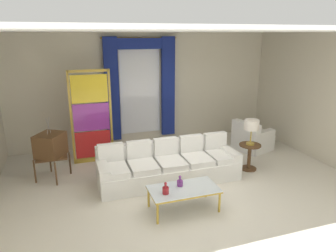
{
  "coord_description": "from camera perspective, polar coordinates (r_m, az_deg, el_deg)",
  "views": [
    {
      "loc": [
        -2.13,
        -5.26,
        2.97
      ],
      "look_at": [
        -0.06,
        0.9,
        1.05
      ],
      "focal_mm": 33.59,
      "sensor_mm": 36.0,
      "label": 1
    }
  ],
  "objects": [
    {
      "name": "bottle_blue_decanter",
      "position": [
        5.31,
        -0.44,
        -11.5
      ],
      "size": [
        0.11,
        0.11,
        0.21
      ],
      "color": "maroon",
      "rests_on": "coffee_table"
    },
    {
      "name": "ceiling_slab",
      "position": [
        6.43,
        0.8,
        16.9
      ],
      "size": [
        8.0,
        7.6,
        0.04
      ],
      "primitive_type": "cube",
      "color": "white"
    },
    {
      "name": "peacock_figurine",
      "position": [
        7.44,
        -9.86,
        -5.5
      ],
      "size": [
        0.44,
        0.6,
        0.5
      ],
      "color": "beige",
      "rests_on": "ground"
    },
    {
      "name": "wall_right",
      "position": [
        8.37,
        25.7,
        4.71
      ],
      "size": [
        0.12,
        7.0,
        3.0
      ],
      "primitive_type": "cube",
      "color": "beige",
      "rests_on": "ground"
    },
    {
      "name": "armchair_white",
      "position": [
        8.58,
        14.88,
        -2.34
      ],
      "size": [
        1.03,
        1.01,
        0.8
      ],
      "color": "white",
      "rests_on": "ground"
    },
    {
      "name": "round_side_table",
      "position": [
        7.32,
        14.55,
        -5.03
      ],
      "size": [
        0.48,
        0.48,
        0.59
      ],
      "color": "brown",
      "rests_on": "ground"
    },
    {
      "name": "couch_white_long",
      "position": [
        6.64,
        0.01,
        -7.18
      ],
      "size": [
        2.93,
        0.94,
        0.86
      ],
      "color": "white",
      "rests_on": "ground"
    },
    {
      "name": "bottle_crystal_tall",
      "position": [
        5.57,
        2.17,
        -10.19
      ],
      "size": [
        0.1,
        0.1,
        0.19
      ],
      "color": "#753384",
      "rests_on": "coffee_table"
    },
    {
      "name": "coffee_table",
      "position": [
        5.54,
        2.85,
        -11.55
      ],
      "size": [
        1.19,
        0.63,
        0.41
      ],
      "color": "silver",
      "rests_on": "ground"
    },
    {
      "name": "curtained_window",
      "position": [
        8.48,
        -5.01,
        8.06
      ],
      "size": [
        2.0,
        0.17,
        2.7
      ],
      "color": "white",
      "rests_on": "ground"
    },
    {
      "name": "vintage_tv",
      "position": [
        6.96,
        -20.56,
        -3.43
      ],
      "size": [
        0.74,
        0.76,
        1.35
      ],
      "color": "brown",
      "rests_on": "ground"
    },
    {
      "name": "ground_plane",
      "position": [
        6.41,
        3.11,
        -11.19
      ],
      "size": [
        16.0,
        16.0,
        0.0
      ],
      "primitive_type": "plane",
      "color": "silver"
    },
    {
      "name": "stained_glass_divider",
      "position": [
        7.52,
        -13.71,
        1.25
      ],
      "size": [
        0.95,
        0.05,
        2.2
      ],
      "color": "gold",
      "rests_on": "ground"
    },
    {
      "name": "table_lamp_brass",
      "position": [
        7.11,
        14.94,
        0.03
      ],
      "size": [
        0.32,
        0.32,
        0.57
      ],
      "color": "#B29338",
      "rests_on": "round_side_table"
    },
    {
      "name": "wall_rear",
      "position": [
        8.72,
        -4.21,
        6.7
      ],
      "size": [
        8.0,
        0.12,
        3.0
      ],
      "primitive_type": "cube",
      "color": "beige",
      "rests_on": "ground"
    }
  ]
}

